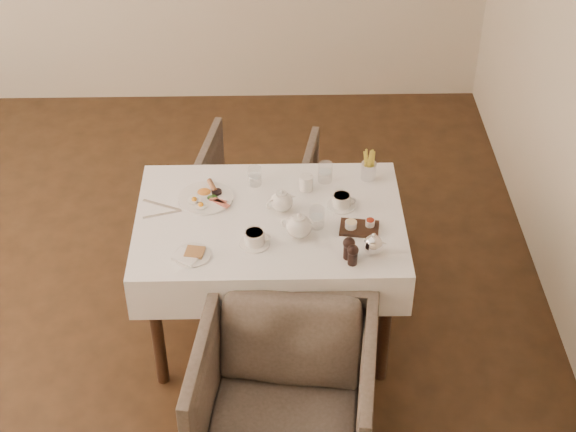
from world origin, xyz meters
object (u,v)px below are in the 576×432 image
(table, at_px, (270,236))
(breakfast_plate, at_px, (206,197))
(teapot_centre, at_px, (281,200))
(armchair_far, at_px, (258,189))
(armchair_near, at_px, (285,400))

(table, xyz_separation_m, breakfast_plate, (-0.31, 0.15, 0.13))
(table, xyz_separation_m, teapot_centre, (0.06, 0.05, 0.18))
(breakfast_plate, height_order, teapot_centre, teapot_centre)
(armchair_far, bearing_deg, teapot_centre, 110.59)
(table, height_order, breakfast_plate, breakfast_plate)
(armchair_far, distance_m, teapot_centre, 0.96)
(teapot_centre, bearing_deg, table, -163.06)
(armchair_near, distance_m, armchair_far, 1.63)
(table, height_order, teapot_centre, teapot_centre)
(table, relative_size, armchair_near, 1.64)
(table, relative_size, breakfast_plate, 4.77)
(armchair_near, bearing_deg, table, 102.17)
(table, height_order, armchair_near, table)
(armchair_near, xyz_separation_m, breakfast_plate, (-0.37, 0.93, 0.41))
(table, distance_m, armchair_near, 0.83)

